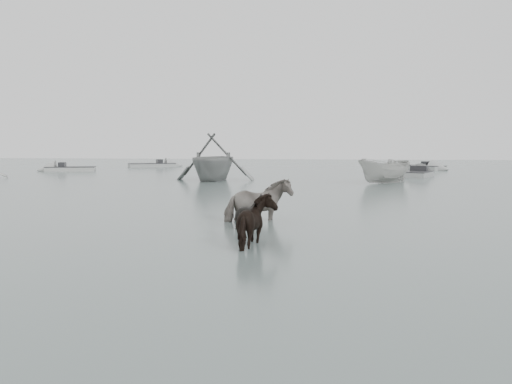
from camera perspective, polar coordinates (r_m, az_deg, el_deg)
ground at (r=13.78m, az=0.94°, el=-4.59°), size 140.00×140.00×0.00m
pony_pinto at (r=16.59m, az=0.18°, el=-0.13°), size 2.13×1.70×1.64m
pony_dark at (r=12.65m, az=0.29°, el=-2.32°), size 1.55×1.67×1.36m
pony_black at (r=15.58m, az=-0.42°, el=-1.23°), size 1.40×1.33×1.22m
rowboat_trail at (r=35.19m, az=-4.26°, el=3.63°), size 5.12×5.89×3.05m
boat_small at (r=33.60m, az=12.74°, el=2.21°), size 3.93×3.95×1.56m
skiff_port at (r=40.41m, az=15.81°, el=1.99°), size 3.07×4.87×0.75m
skiff_outer at (r=49.40m, az=-18.06°, el=2.42°), size 5.67×3.18×0.75m
skiff_mid at (r=51.93m, az=16.17°, el=2.58°), size 5.14×5.41×0.75m
skiff_far at (r=56.33m, az=-10.37°, el=2.85°), size 6.19×4.30×0.75m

